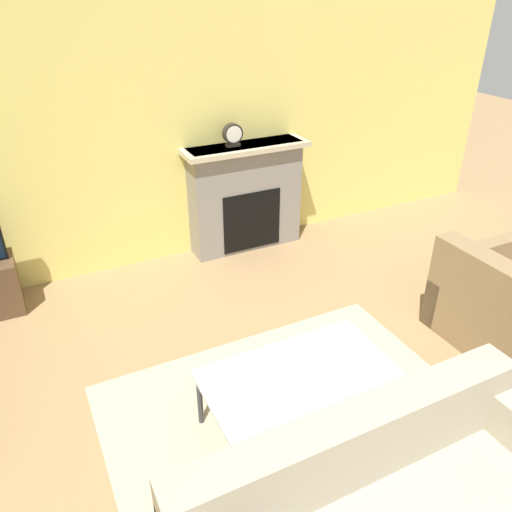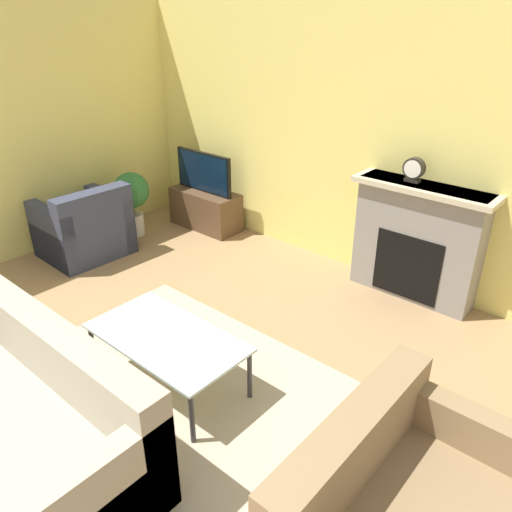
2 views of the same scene
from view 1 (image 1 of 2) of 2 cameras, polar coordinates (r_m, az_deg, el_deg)
The scene contains 5 objects.
wall_back at distance 4.87m, azimuth -13.00°, elevation 13.89°, with size 8.53×0.06×2.70m.
area_rug at distance 3.51m, azimuth 4.28°, elevation -18.09°, with size 2.39×1.84×0.00m.
fireplace at distance 5.25m, azimuth -1.20°, elevation 6.97°, with size 1.29×0.36×1.13m.
coffee_table at distance 3.21m, azimuth 4.76°, elevation -13.62°, with size 1.19×0.64×0.43m.
mantel_clock at distance 4.99m, azimuth -2.69°, elevation 13.71°, with size 0.19×0.07×0.22m.
Camera 1 is at (-1.09, -0.00, 2.57)m, focal length 35.00 mm.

